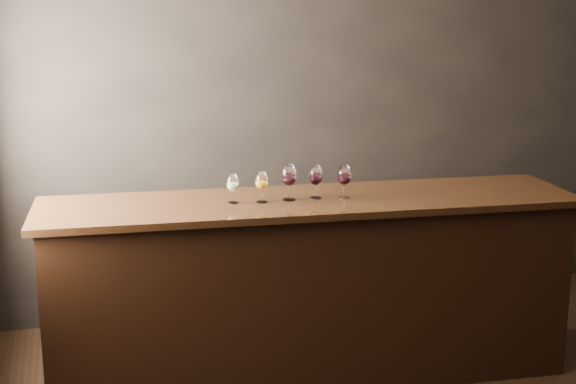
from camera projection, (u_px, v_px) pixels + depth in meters
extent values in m
cube|color=black|center=(319.00, 127.00, 6.09)|extent=(5.00, 0.02, 2.80)
cube|color=black|center=(309.00, 291.00, 5.03)|extent=(3.23, 0.91, 1.12)
cube|color=black|center=(310.00, 202.00, 4.90)|extent=(3.34, 0.99, 0.04)
cube|color=black|center=(247.00, 265.00, 5.95)|extent=(2.35, 0.40, 0.84)
cylinder|color=white|center=(233.00, 202.00, 4.79)|extent=(0.06, 0.06, 0.00)
cylinder|color=white|center=(233.00, 197.00, 4.78)|extent=(0.01, 0.01, 0.07)
ellipsoid|color=white|center=(233.00, 183.00, 4.76)|extent=(0.07, 0.07, 0.10)
cylinder|color=white|center=(233.00, 175.00, 4.75)|extent=(0.05, 0.05, 0.01)
ellipsoid|color=#CAD779|center=(233.00, 186.00, 4.77)|extent=(0.06, 0.06, 0.05)
cylinder|color=white|center=(262.00, 202.00, 4.81)|extent=(0.07, 0.07, 0.00)
cylinder|color=white|center=(262.00, 196.00, 4.80)|extent=(0.01, 0.01, 0.07)
ellipsoid|color=white|center=(262.00, 181.00, 4.78)|extent=(0.08, 0.08, 0.11)
cylinder|color=white|center=(261.00, 173.00, 4.76)|extent=(0.06, 0.06, 0.01)
ellipsoid|color=orange|center=(262.00, 184.00, 4.78)|extent=(0.06, 0.06, 0.05)
cylinder|color=white|center=(289.00, 199.00, 4.86)|extent=(0.08, 0.08, 0.00)
cylinder|color=white|center=(289.00, 192.00, 4.85)|extent=(0.01, 0.01, 0.08)
ellipsoid|color=white|center=(289.00, 175.00, 4.83)|extent=(0.09, 0.09, 0.13)
cylinder|color=white|center=(289.00, 166.00, 4.81)|extent=(0.07, 0.07, 0.01)
ellipsoid|color=black|center=(289.00, 179.00, 4.83)|extent=(0.07, 0.07, 0.06)
cylinder|color=white|center=(316.00, 198.00, 4.90)|extent=(0.07, 0.07, 0.00)
cylinder|color=white|center=(316.00, 191.00, 4.90)|extent=(0.01, 0.01, 0.08)
ellipsoid|color=white|center=(316.00, 175.00, 4.87)|extent=(0.09, 0.09, 0.12)
cylinder|color=white|center=(316.00, 167.00, 4.86)|extent=(0.06, 0.06, 0.01)
ellipsoid|color=black|center=(316.00, 179.00, 4.88)|extent=(0.07, 0.07, 0.06)
cylinder|color=white|center=(344.00, 197.00, 4.91)|extent=(0.07, 0.07, 0.00)
cylinder|color=white|center=(344.00, 191.00, 4.90)|extent=(0.01, 0.01, 0.08)
ellipsoid|color=white|center=(344.00, 176.00, 4.88)|extent=(0.08, 0.08, 0.12)
cylinder|color=white|center=(345.00, 167.00, 4.87)|extent=(0.06, 0.06, 0.01)
ellipsoid|color=black|center=(344.00, 179.00, 4.89)|extent=(0.07, 0.07, 0.05)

